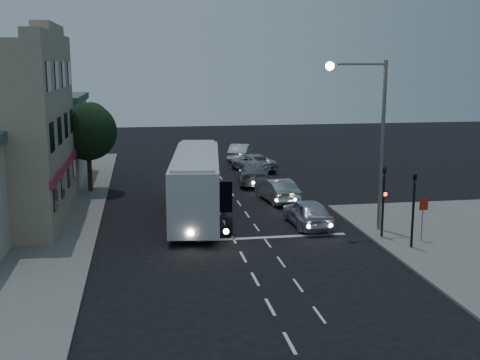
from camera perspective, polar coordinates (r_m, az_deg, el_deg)
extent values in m
plane|color=black|center=(29.41, -0.03, -6.71)|extent=(120.00, 120.00, 0.00)
cube|color=silver|center=(20.29, 4.73, -15.15)|extent=(0.12, 1.60, 0.01)
cube|color=silver|center=(22.95, 2.88, -11.92)|extent=(0.12, 1.60, 0.01)
cube|color=silver|center=(25.68, 1.44, -9.37)|extent=(0.12, 1.60, 0.01)
cube|color=silver|center=(28.47, 0.30, -7.30)|extent=(0.12, 1.60, 0.01)
cube|color=silver|center=(31.29, -0.63, -5.61)|extent=(0.12, 1.60, 0.01)
cube|color=silver|center=(34.15, -1.40, -4.19)|extent=(0.12, 1.60, 0.01)
cube|color=silver|center=(37.03, -2.05, -3.00)|extent=(0.12, 1.60, 0.01)
cube|color=silver|center=(39.92, -2.60, -1.97)|extent=(0.12, 1.60, 0.01)
cube|color=silver|center=(42.84, -3.08, -1.09)|extent=(0.12, 1.60, 0.01)
cube|color=silver|center=(45.76, -3.49, -0.32)|extent=(0.12, 1.60, 0.01)
cube|color=silver|center=(22.44, 7.52, -12.56)|extent=(0.10, 1.50, 0.01)
cube|color=silver|center=(25.11, 5.52, -9.90)|extent=(0.10, 1.50, 0.01)
cube|color=silver|center=(27.84, 3.93, -7.75)|extent=(0.10, 1.50, 0.01)
cube|color=silver|center=(30.63, 2.63, -5.99)|extent=(0.10, 1.50, 0.01)
cube|color=silver|center=(33.45, 1.57, -4.52)|extent=(0.10, 1.50, 0.01)
cube|color=silver|center=(36.30, 0.67, -3.27)|extent=(0.10, 1.50, 0.01)
cube|color=silver|center=(39.18, -0.10, -2.21)|extent=(0.10, 1.50, 0.01)
cube|color=silver|center=(42.07, -0.76, -1.30)|extent=(0.10, 1.50, 0.01)
cube|color=silver|center=(44.97, -1.33, -0.50)|extent=(0.10, 1.50, 0.01)
cube|color=silver|center=(47.89, -1.84, 0.20)|extent=(0.10, 1.50, 0.01)
cube|color=silver|center=(31.65, 2.97, -5.43)|extent=(8.00, 0.35, 0.01)
cube|color=silver|center=(35.47, -4.17, -0.29)|extent=(4.04, 12.69, 3.32)
cube|color=silver|center=(35.18, -4.21, 2.45)|extent=(3.58, 12.22, 0.19)
cube|color=black|center=(29.35, -3.07, -1.62)|extent=(2.39, 0.40, 1.56)
cube|color=black|center=(35.99, -2.19, 0.99)|extent=(1.26, 10.32, 0.94)
cube|color=black|center=(35.77, -6.35, 0.86)|extent=(1.26, 10.32, 0.94)
cube|color=maroon|center=(36.72, -2.26, -0.63)|extent=(0.70, 5.68, 1.45)
cube|color=maroon|center=(36.49, -6.37, -0.77)|extent=(0.70, 5.68, 1.45)
cylinder|color=black|center=(31.49, -5.76, -4.59)|extent=(0.48, 1.07, 1.04)
cylinder|color=black|center=(31.74, -1.06, -4.40)|extent=(0.48, 1.07, 1.04)
cylinder|color=black|center=(38.23, -6.44, -1.82)|extent=(0.48, 1.07, 1.04)
cylinder|color=black|center=(38.44, -2.57, -1.69)|extent=(0.48, 1.07, 1.04)
cylinder|color=black|center=(39.96, -6.57, -1.27)|extent=(0.48, 1.07, 1.04)
cylinder|color=black|center=(40.16, -2.87, -1.15)|extent=(0.48, 1.07, 1.04)
cylinder|color=#FFF2CC|center=(29.63, -4.72, -5.04)|extent=(0.27, 0.08, 0.27)
cylinder|color=#FFF2CC|center=(29.81, -1.33, -4.90)|extent=(0.27, 0.08, 0.27)
imported|color=silver|center=(33.71, 6.43, -3.09)|extent=(2.05, 4.68, 1.57)
imported|color=#A6A6A6|center=(39.60, 3.54, -0.96)|extent=(2.21, 4.81, 1.53)
imported|color=slate|center=(45.40, 1.33, 0.64)|extent=(3.07, 5.84, 1.61)
imported|color=#ABADB4|center=(51.02, 1.11, 1.70)|extent=(3.98, 5.74, 1.46)
imported|color=silver|center=(56.17, 0.07, 2.64)|extent=(3.21, 5.22, 1.62)
cylinder|color=black|center=(31.76, 13.40, -2.46)|extent=(0.12, 0.12, 3.20)
imported|color=black|center=(31.36, 13.56, 1.19)|extent=(0.15, 0.18, 0.90)
cube|color=black|center=(31.45, 13.58, -1.29)|extent=(0.25, 0.12, 0.30)
cube|color=#FF0C0C|center=(31.39, 13.63, -1.32)|extent=(0.16, 0.02, 0.18)
cylinder|color=black|center=(30.28, 16.07, -3.25)|extent=(0.12, 0.12, 3.20)
imported|color=black|center=(29.86, 16.28, 0.57)|extent=(0.18, 0.15, 0.90)
cylinder|color=slate|center=(31.72, 16.88, -3.77)|extent=(0.06, 0.06, 2.00)
cube|color=#A51E0E|center=(31.45, 17.03, -2.22)|extent=(0.45, 0.03, 0.60)
cylinder|color=slate|center=(32.67, 13.33, 3.08)|extent=(0.20, 0.20, 9.00)
cylinder|color=slate|center=(31.83, 11.13, 10.74)|extent=(3.00, 0.12, 0.12)
sphere|color=#FFBF59|center=(31.34, 8.51, 10.64)|extent=(0.44, 0.44, 0.44)
cube|color=tan|center=(36.02, -17.72, 12.75)|extent=(1.00, 12.00, 0.50)
cube|color=tan|center=(36.05, -17.77, 13.54)|extent=(1.00, 6.00, 0.50)
cube|color=#A62B41|center=(36.38, -16.20, 1.33)|extent=(0.15, 12.00, 0.50)
cube|color=black|center=(32.15, -17.09, -1.39)|extent=(0.06, 1.30, 1.50)
cube|color=black|center=(35.06, -16.46, -0.36)|extent=(0.06, 1.30, 1.50)
cube|color=black|center=(37.99, -15.93, 0.51)|extent=(0.06, 1.30, 1.50)
cube|color=black|center=(40.93, -15.47, 1.26)|extent=(0.06, 1.30, 1.50)
cube|color=black|center=(31.67, -17.40, 3.92)|extent=(0.06, 1.30, 1.50)
cube|color=black|center=(34.62, -16.73, 4.51)|extent=(0.06, 1.30, 1.50)
cube|color=black|center=(37.59, -16.17, 5.02)|extent=(0.06, 1.30, 1.50)
cube|color=black|center=(40.55, -15.68, 5.44)|extent=(0.06, 1.30, 1.50)
cube|color=black|center=(31.47, -17.71, 9.34)|extent=(0.06, 1.30, 1.50)
cube|color=black|center=(34.44, -17.00, 9.48)|extent=(0.06, 1.30, 1.50)
cube|color=black|center=(37.42, -16.41, 9.59)|extent=(0.06, 1.30, 1.50)
cube|color=black|center=(40.40, -15.91, 9.68)|extent=(0.06, 1.30, 1.50)
cube|color=#B4B19C|center=(48.83, -19.91, 3.46)|extent=(9.00, 9.00, 6.00)
cube|color=#3D6252|center=(48.55, -20.16, 7.27)|extent=(9.40, 9.40, 0.50)
cylinder|color=black|center=(43.44, -14.06, 0.80)|extent=(0.32, 0.32, 2.80)
sphere|color=black|center=(43.05, -14.23, 4.47)|extent=(4.00, 4.00, 4.00)
sphere|color=#1C3A20|center=(43.56, -13.95, 5.48)|extent=(2.60, 2.60, 2.60)
sphere|color=black|center=(42.44, -14.73, 4.90)|extent=(2.40, 2.40, 2.40)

